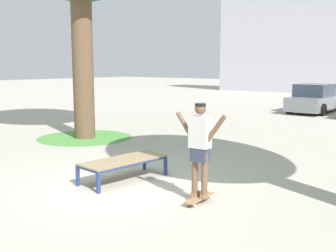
# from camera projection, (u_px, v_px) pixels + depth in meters

# --- Properties ---
(ground_plane) EXTENTS (120.00, 120.00, 0.00)m
(ground_plane) POSITION_uv_depth(u_px,v_px,m) (117.00, 188.00, 8.04)
(ground_plane) COLOR #B2AA9E
(skate_box) EXTENTS (0.92, 1.96, 0.46)m
(skate_box) POSITION_uv_depth(u_px,v_px,m) (124.00, 161.00, 8.52)
(skate_box) COLOR navy
(skate_box) RESTS_ON ground
(skateboard) EXTENTS (0.27, 0.81, 0.09)m
(skateboard) POSITION_uv_depth(u_px,v_px,m) (199.00, 198.00, 7.19)
(skateboard) COLOR #9E754C
(skateboard) RESTS_ON ground
(skater) EXTENTS (1.00, 0.31, 1.69)m
(skater) POSITION_uv_depth(u_px,v_px,m) (200.00, 144.00, 7.04)
(skater) COLOR brown
(skater) RESTS_ON skateboard
(grass_patch_near_left) EXTENTS (3.18, 3.18, 0.01)m
(grass_patch_near_left) POSITION_uv_depth(u_px,v_px,m) (85.00, 137.00, 13.68)
(grass_patch_near_left) COLOR #519342
(grass_patch_near_left) RESTS_ON ground
(car_grey) EXTENTS (1.92, 4.20, 1.50)m
(car_grey) POSITION_uv_depth(u_px,v_px,m) (315.00, 99.00, 21.04)
(car_grey) COLOR slate
(car_grey) RESTS_ON ground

